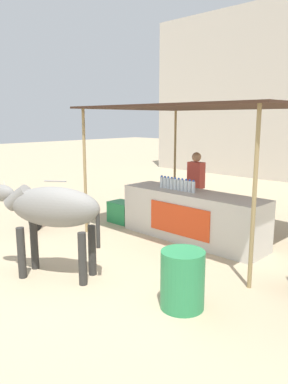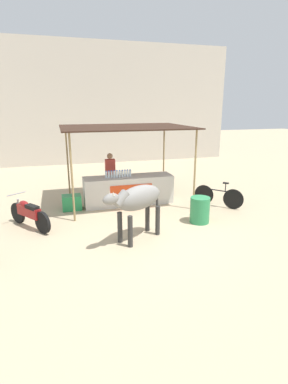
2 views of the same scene
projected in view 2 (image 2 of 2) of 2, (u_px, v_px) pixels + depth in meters
ground_plane at (147, 227)px, 8.29m from camera, size 60.00×60.00×0.00m
building_wall_far at (95, 104)px, 16.89m from camera, size 16.00×0.50×6.65m
stall_counter at (129, 190)px, 10.18m from camera, size 3.00×0.82×0.96m
stall_awning at (126, 129)px, 9.90m from camera, size 4.20×3.20×2.59m
water_bottle_row at (118, 174)px, 9.88m from camera, size 0.88×0.07×0.25m
vendor_behind_counter at (110, 176)px, 10.65m from camera, size 0.34×0.22×1.65m
cooler_box at (72, 202)px, 9.65m from camera, size 0.60×0.44×0.48m
water_barrel at (200, 210)px, 8.56m from camera, size 0.56×0.56×0.75m
cow at (137, 200)px, 7.29m from camera, size 1.76×1.23×1.44m
motorcycle_parked at (29, 213)px, 8.16m from camera, size 1.12×1.50×0.90m
bicycle_leaning at (218, 196)px, 9.93m from camera, size 1.15×1.26×0.85m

